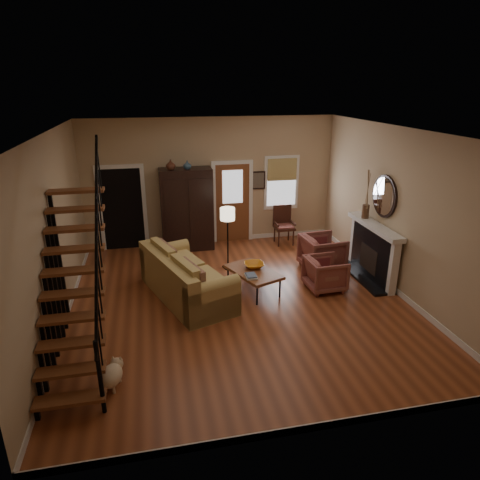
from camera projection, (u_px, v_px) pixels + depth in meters
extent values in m
plane|color=#964826|center=(239.00, 301.00, 8.50)|extent=(7.00, 7.00, 0.00)
plane|color=white|center=(239.00, 131.00, 7.35)|extent=(7.00, 7.00, 0.00)
cube|color=tan|center=(211.00, 182.00, 11.14)|extent=(6.50, 0.04, 3.30)
cube|color=tan|center=(53.00, 235.00, 7.29)|extent=(0.04, 7.00, 3.30)
cube|color=tan|center=(398.00, 212.00, 8.56)|extent=(0.04, 7.00, 3.30)
cube|color=black|center=(123.00, 208.00, 11.03)|extent=(1.00, 0.36, 2.10)
cube|color=brown|center=(232.00, 203.00, 11.43)|extent=(0.90, 0.06, 2.10)
cube|color=silver|center=(281.00, 183.00, 11.52)|extent=(0.96, 0.06, 1.46)
cube|color=black|center=(374.00, 253.00, 9.37)|extent=(0.24, 1.60, 1.15)
cube|color=white|center=(375.00, 226.00, 9.14)|extent=(0.30, 1.95, 0.10)
cylinder|color=silver|center=(384.00, 196.00, 8.94)|extent=(0.05, 0.90, 0.90)
imported|color=#4C2619|center=(171.00, 165.00, 10.32)|extent=(0.24, 0.24, 0.25)
imported|color=#334C60|center=(187.00, 165.00, 10.41)|extent=(0.20, 0.20, 0.21)
imported|color=orange|center=(254.00, 265.00, 8.89)|extent=(0.42, 0.42, 0.10)
imported|color=maroon|center=(325.00, 274.00, 8.90)|extent=(0.80, 0.78, 0.70)
imported|color=maroon|center=(322.00, 253.00, 9.83)|extent=(0.97, 0.94, 0.82)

